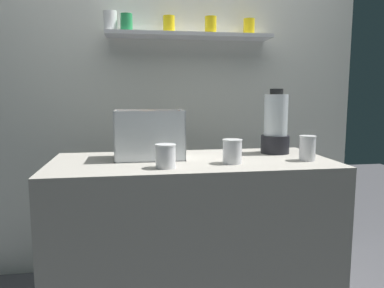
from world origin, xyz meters
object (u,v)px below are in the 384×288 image
(juice_cup_beet_middle, at_px, (307,150))
(juice_cup_beet_far_left, at_px, (166,157))
(juice_cup_pomegranate_left, at_px, (232,153))
(blender_pitcher, at_px, (275,126))
(carrot_display_bin, at_px, (147,143))

(juice_cup_beet_middle, bearing_deg, juice_cup_beet_far_left, -174.14)
(juice_cup_beet_middle, bearing_deg, juice_cup_pomegranate_left, -177.80)
(juice_cup_pomegranate_left, xyz_separation_m, juice_cup_beet_middle, (0.39, 0.01, 0.00))
(juice_cup_pomegranate_left, bearing_deg, blender_pitcher, 39.29)
(carrot_display_bin, xyz_separation_m, blender_pitcher, (0.71, 0.06, 0.07))
(juice_cup_beet_far_left, bearing_deg, blender_pitcher, 26.37)
(carrot_display_bin, relative_size, juice_cup_pomegranate_left, 3.01)
(carrot_display_bin, relative_size, juice_cup_beet_far_left, 3.24)
(juice_cup_beet_far_left, xyz_separation_m, juice_cup_pomegranate_left, (0.32, 0.06, 0.00))
(carrot_display_bin, bearing_deg, juice_cup_beet_far_left, -75.03)
(carrot_display_bin, height_order, juice_cup_beet_far_left, carrot_display_bin)
(blender_pitcher, bearing_deg, juice_cup_beet_middle, -73.52)
(juice_cup_pomegranate_left, bearing_deg, carrot_display_bin, 152.79)
(carrot_display_bin, xyz_separation_m, juice_cup_beet_middle, (0.78, -0.19, -0.02))
(juice_cup_beet_far_left, height_order, juice_cup_beet_middle, juice_cup_beet_middle)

